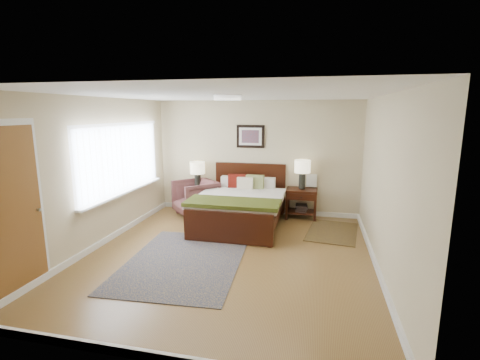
{
  "coord_description": "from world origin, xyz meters",
  "views": [
    {
      "loc": [
        1.33,
        -5.05,
        2.26
      ],
      "look_at": [
        -0.02,
        0.92,
        1.05
      ],
      "focal_mm": 26.0,
      "sensor_mm": 36.0,
      "label": 1
    }
  ],
  "objects_px": {
    "bed": "(241,201)",
    "nightstand_left": "(198,194)",
    "armchair": "(196,198)",
    "nightstand_right": "(301,200)",
    "lamp_left": "(197,170)",
    "lamp_right": "(303,169)",
    "rug_persian": "(184,261)"
  },
  "relations": [
    {
      "from": "lamp_right",
      "to": "armchair",
      "type": "xyz_separation_m",
      "value": [
        -2.3,
        -0.27,
        -0.68
      ]
    },
    {
      "from": "nightstand_left",
      "to": "nightstand_right",
      "type": "xyz_separation_m",
      "value": [
        2.34,
        0.01,
        -0.02
      ]
    },
    {
      "from": "bed",
      "to": "lamp_left",
      "type": "distance_m",
      "value": 1.48
    },
    {
      "from": "armchair",
      "to": "bed",
      "type": "bearing_deg",
      "value": 21.43
    },
    {
      "from": "nightstand_left",
      "to": "nightstand_right",
      "type": "bearing_deg",
      "value": 0.14
    },
    {
      "from": "nightstand_left",
      "to": "armchair",
      "type": "height_order",
      "value": "armchair"
    },
    {
      "from": "nightstand_left",
      "to": "lamp_right",
      "type": "xyz_separation_m",
      "value": [
        2.34,
        0.02,
        0.66
      ]
    },
    {
      "from": "nightstand_left",
      "to": "bed",
      "type": "bearing_deg",
      "value": -33.01
    },
    {
      "from": "lamp_left",
      "to": "rug_persian",
      "type": "relative_size",
      "value": 0.25
    },
    {
      "from": "bed",
      "to": "lamp_right",
      "type": "bearing_deg",
      "value": 33.99
    },
    {
      "from": "nightstand_right",
      "to": "bed",
      "type": "bearing_deg",
      "value": -146.48
    },
    {
      "from": "bed",
      "to": "nightstand_left",
      "type": "height_order",
      "value": "bed"
    },
    {
      "from": "nightstand_left",
      "to": "rug_persian",
      "type": "bearing_deg",
      "value": -74.97
    },
    {
      "from": "armchair",
      "to": "lamp_left",
      "type": "bearing_deg",
      "value": 143.78
    },
    {
      "from": "bed",
      "to": "lamp_right",
      "type": "distance_m",
      "value": 1.51
    },
    {
      "from": "lamp_right",
      "to": "rug_persian",
      "type": "xyz_separation_m",
      "value": [
        -1.63,
        -2.65,
        -1.06
      ]
    },
    {
      "from": "bed",
      "to": "nightstand_right",
      "type": "relative_size",
      "value": 3.19
    },
    {
      "from": "nightstand_left",
      "to": "rug_persian",
      "type": "distance_m",
      "value": 2.75
    },
    {
      "from": "nightstand_left",
      "to": "nightstand_right",
      "type": "height_order",
      "value": "nightstand_right"
    },
    {
      "from": "bed",
      "to": "nightstand_right",
      "type": "xyz_separation_m",
      "value": [
        1.16,
        0.77,
        -0.12
      ]
    },
    {
      "from": "nightstand_right",
      "to": "lamp_right",
      "type": "relative_size",
      "value": 1.06
    },
    {
      "from": "bed",
      "to": "nightstand_right",
      "type": "bearing_deg",
      "value": 33.52
    },
    {
      "from": "bed",
      "to": "lamp_left",
      "type": "relative_size",
      "value": 3.37
    },
    {
      "from": "nightstand_left",
      "to": "lamp_right",
      "type": "distance_m",
      "value": 2.43
    },
    {
      "from": "lamp_right",
      "to": "nightstand_right",
      "type": "bearing_deg",
      "value": -90.0
    },
    {
      "from": "nightstand_right",
      "to": "lamp_left",
      "type": "distance_m",
      "value": 2.4
    },
    {
      "from": "bed",
      "to": "nightstand_left",
      "type": "bearing_deg",
      "value": 146.99
    },
    {
      "from": "lamp_right",
      "to": "armchair",
      "type": "bearing_deg",
      "value": -173.3
    },
    {
      "from": "nightstand_right",
      "to": "rug_persian",
      "type": "height_order",
      "value": "nightstand_right"
    },
    {
      "from": "nightstand_right",
      "to": "armchair",
      "type": "bearing_deg",
      "value": -173.64
    },
    {
      "from": "nightstand_left",
      "to": "lamp_left",
      "type": "bearing_deg",
      "value": 90.0
    },
    {
      "from": "nightstand_left",
      "to": "rug_persian",
      "type": "height_order",
      "value": "nightstand_left"
    }
  ]
}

